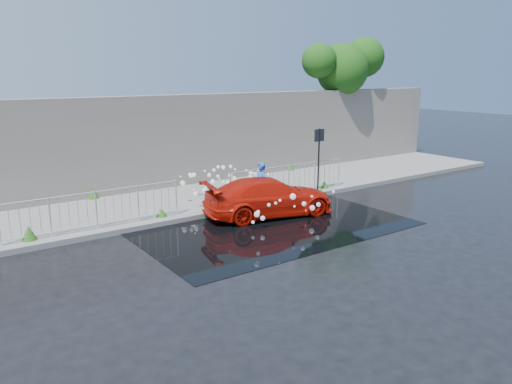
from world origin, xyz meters
The scene contains 13 objects.
ground centered at (0.00, 0.00, 0.00)m, with size 90.00×90.00×0.00m, color black.
pavement centered at (0.00, 5.00, 0.07)m, with size 30.00×4.00×0.15m, color #5D5C58.
curb centered at (0.00, 3.00, 0.08)m, with size 30.00×0.25×0.16m, color #5D5C58.
retaining_wall centered at (0.00, 7.20, 1.90)m, with size 30.00×0.60×3.50m, color #6D655C.
puddle centered at (0.50, 1.00, 0.01)m, with size 8.00×5.00×0.01m, color black.
sign_post centered at (4.20, 3.10, 1.72)m, with size 0.45×0.06×2.50m.
tree centered at (9.68, 7.42, 4.77)m, with size 4.80×2.52×6.18m.
railing_left centered at (-4.00, 3.35, 0.74)m, with size 5.05×0.05×1.10m.
railing_right centered at (3.00, 3.35, 0.74)m, with size 5.05×0.05×1.10m.
weeds centered at (-0.41, 4.53, 0.32)m, with size 12.17×3.93×0.40m.
water_spray centered at (0.99, 3.40, 0.75)m, with size 3.59×5.70×1.02m.
red_car centered at (1.11, 2.00, 0.61)m, with size 1.72×4.23×1.23m, color #B81407.
person centered at (1.50, 3.00, 0.77)m, with size 0.56×0.37×1.54m, color #2254AE.
Camera 1 is at (-8.16, -10.36, 4.52)m, focal length 35.00 mm.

